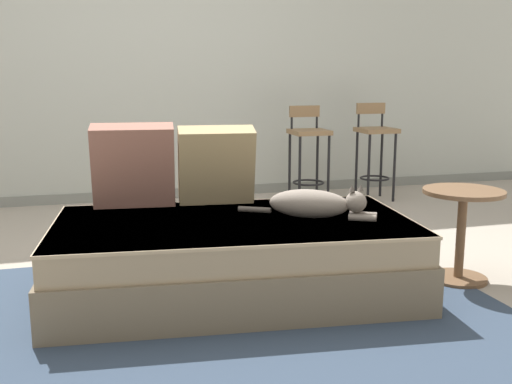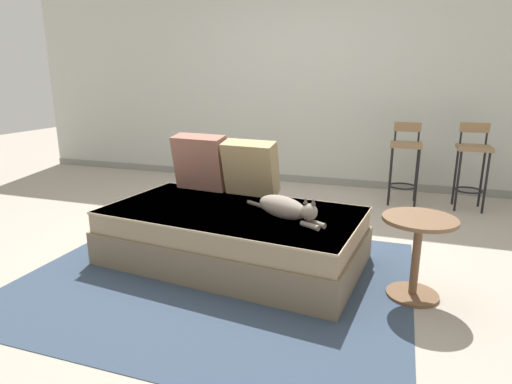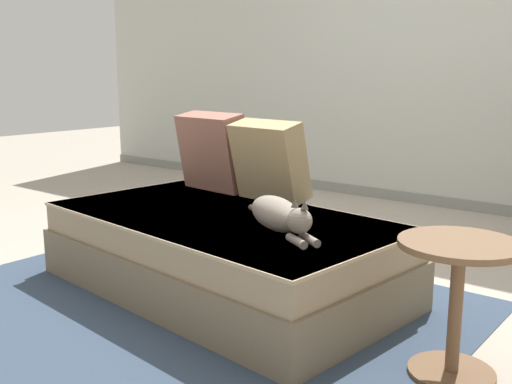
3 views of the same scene
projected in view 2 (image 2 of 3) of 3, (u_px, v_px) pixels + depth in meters
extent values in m
plane|color=#A89E8E|center=(251.00, 242.00, 3.58)|extent=(16.00, 16.00, 0.00)
cube|color=#B7BCB2|center=(310.00, 80.00, 5.30)|extent=(8.00, 0.10, 2.60)
cube|color=gray|center=(306.00, 179.00, 5.57)|extent=(8.00, 0.02, 0.09)
cube|color=#334256|center=(217.00, 277.00, 2.93)|extent=(2.55, 2.11, 0.01)
cube|color=#766750|center=(233.00, 245.00, 3.18)|extent=(1.95, 1.20, 0.25)
cube|color=#9E896B|center=(232.00, 220.00, 3.13)|extent=(1.91, 1.16, 0.15)
cube|color=tan|center=(232.00, 211.00, 3.11)|extent=(1.92, 1.17, 0.02)
cube|color=#936051|center=(201.00, 162.00, 3.61)|extent=(0.47, 0.28, 0.47)
cube|color=tan|center=(250.00, 168.00, 3.42)|extent=(0.45, 0.29, 0.45)
ellipsoid|color=gray|center=(282.00, 207.00, 2.91)|extent=(0.45, 0.36, 0.15)
sphere|color=gray|center=(309.00, 212.00, 2.73)|extent=(0.11, 0.11, 0.11)
cone|color=#544C44|center=(306.00, 201.00, 2.72)|extent=(0.03, 0.03, 0.04)
cone|color=#544C44|center=(313.00, 201.00, 2.70)|extent=(0.03, 0.03, 0.04)
cylinder|color=gray|center=(310.00, 226.00, 2.70)|extent=(0.14, 0.10, 0.04)
cylinder|color=gray|center=(316.00, 224.00, 2.74)|extent=(0.14, 0.10, 0.04)
cylinder|color=#544C44|center=(256.00, 204.00, 3.16)|extent=(0.17, 0.12, 0.03)
cylinder|color=black|center=(390.00, 177.00, 4.52)|extent=(0.02, 0.02, 0.62)
cylinder|color=black|center=(417.00, 179.00, 4.44)|extent=(0.02, 0.02, 0.62)
cylinder|color=black|center=(391.00, 172.00, 4.77)|extent=(0.02, 0.02, 0.62)
cylinder|color=black|center=(416.00, 174.00, 4.69)|extent=(0.02, 0.02, 0.62)
torus|color=black|center=(402.00, 186.00, 4.64)|extent=(0.29, 0.29, 0.02)
cube|color=olive|center=(406.00, 145.00, 4.52)|extent=(0.32, 0.32, 0.04)
cylinder|color=black|center=(395.00, 135.00, 4.66)|extent=(0.02, 0.02, 0.19)
cylinder|color=black|center=(419.00, 136.00, 4.58)|extent=(0.02, 0.02, 0.19)
cube|color=olive|center=(408.00, 127.00, 4.59)|extent=(0.28, 0.03, 0.10)
cylinder|color=black|center=(458.00, 182.00, 4.33)|extent=(0.02, 0.02, 0.62)
cylinder|color=black|center=(486.00, 183.00, 4.25)|extent=(0.02, 0.02, 0.62)
cylinder|color=black|center=(455.00, 176.00, 4.56)|extent=(0.02, 0.02, 0.62)
cylinder|color=black|center=(482.00, 178.00, 4.48)|extent=(0.02, 0.02, 0.62)
torus|color=black|center=(469.00, 190.00, 4.43)|extent=(0.27, 0.27, 0.02)
cube|color=olive|center=(474.00, 148.00, 4.32)|extent=(0.32, 0.32, 0.04)
cylinder|color=black|center=(461.00, 137.00, 4.45)|extent=(0.02, 0.02, 0.21)
cylinder|color=black|center=(486.00, 138.00, 4.38)|extent=(0.02, 0.02, 0.21)
cube|color=olive|center=(475.00, 128.00, 4.39)|extent=(0.28, 0.03, 0.10)
cylinder|color=brown|center=(416.00, 259.00, 2.63)|extent=(0.05, 0.05, 0.50)
cylinder|color=brown|center=(412.00, 294.00, 2.69)|extent=(0.32, 0.32, 0.02)
cylinder|color=brown|center=(420.00, 219.00, 2.56)|extent=(0.44, 0.44, 0.02)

